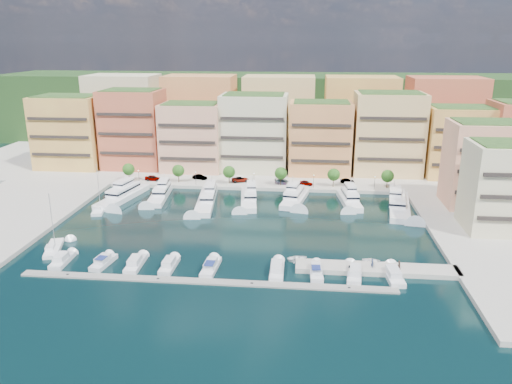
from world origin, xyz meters
TOP-DOWN VIEW (x-y plane):
  - ground at (0.00, 0.00)m, footprint 400.00×400.00m
  - north_quay at (0.00, 62.00)m, footprint 220.00×64.00m
  - hillside at (0.00, 110.00)m, footprint 240.00×40.00m
  - south_pontoon at (-3.00, -30.00)m, footprint 72.00×2.20m
  - finger_pier at (30.00, -22.00)m, footprint 32.00×5.00m
  - apartment_0 at (-66.00, 49.99)m, footprint 22.00×16.50m
  - apartment_1 at (-44.00, 51.99)m, footprint 20.00×16.50m
  - apartment_2 at (-23.00, 49.99)m, footprint 20.00×15.50m
  - apartment_3 at (-2.00, 51.99)m, footprint 22.00×16.50m
  - apartment_4 at (20.00, 49.99)m, footprint 20.00×15.50m
  - apartment_5 at (42.00, 51.99)m, footprint 22.00×16.50m
  - apartment_6 at (64.00, 49.99)m, footprint 20.00×15.50m
  - apartment_east_a at (62.00, 19.99)m, footprint 18.00×14.50m
  - apartment_east_b at (62.00, 1.99)m, footprint 18.00×14.50m
  - backblock_0 at (-55.00, 74.00)m, footprint 26.00×18.00m
  - backblock_1 at (-25.00, 74.00)m, footprint 26.00×18.00m
  - backblock_2 at (5.00, 74.00)m, footprint 26.00×18.00m
  - backblock_3 at (35.00, 74.00)m, footprint 26.00×18.00m
  - backblock_4 at (65.00, 74.00)m, footprint 26.00×18.00m
  - tree_0 at (-40.00, 33.50)m, footprint 3.80×3.80m
  - tree_1 at (-24.00, 33.50)m, footprint 3.80×3.80m
  - tree_2 at (-8.00, 33.50)m, footprint 3.80×3.80m
  - tree_3 at (8.00, 33.50)m, footprint 3.80×3.80m
  - tree_4 at (24.00, 33.50)m, footprint 3.80×3.80m
  - tree_5 at (40.00, 33.50)m, footprint 3.80×3.80m
  - lamppost_0 at (-36.00, 31.20)m, footprint 0.30×0.30m
  - lamppost_1 at (-18.00, 31.20)m, footprint 0.30×0.30m
  - lamppost_2 at (0.00, 31.20)m, footprint 0.30×0.30m
  - lamppost_3 at (18.00, 31.20)m, footprint 0.30×0.30m
  - lamppost_4 at (36.00, 31.20)m, footprint 0.30×0.30m
  - yacht_0 at (-36.53, 18.79)m, footprint 9.36×22.85m
  - yacht_1 at (-26.14, 20.48)m, footprint 6.14×18.83m
  - yacht_2 at (-11.89, 17.73)m, footprint 6.84×24.92m
  - yacht_3 at (-0.31, 19.88)m, footprint 6.56×20.27m
  - yacht_4 at (12.68, 21.04)m, footprint 8.10×17.92m
  - yacht_5 at (27.89, 21.27)m, footprint 6.30×17.27m
  - yacht_6 at (40.99, 17.98)m, footprint 8.56×24.55m
  - cruiser_0 at (-33.79, -24.58)m, footprint 2.93×7.65m
  - cruiser_1 at (-25.01, -24.60)m, footprint 3.50×7.62m
  - cruiser_2 at (-18.27, -24.59)m, footprint 2.88×8.36m
  - cruiser_3 at (-11.27, -24.59)m, footprint 2.64×7.90m
  - cruiser_4 at (-2.83, -24.62)m, footprint 3.03×8.81m
  - cruiser_6 at (10.38, -24.60)m, footprint 2.79×9.04m
  - cruiser_7 at (18.03, -24.61)m, footprint 2.80×8.09m
  - cruiser_8 at (25.46, -24.60)m, footprint 3.63×8.97m
  - cruiser_9 at (32.76, -24.60)m, footprint 3.57×9.18m
  - sailboat_2 at (-39.11, 7.45)m, footprint 4.57×9.65m
  - sailboat_0 at (-38.70, -18.55)m, footprint 5.66×10.39m
  - tender_2 at (29.42, -17.84)m, footprint 3.64×2.61m
  - tender_0 at (14.32, -18.41)m, footprint 5.09×4.40m
  - car_0 at (-32.63, 34.61)m, footprint 5.11×2.20m
  - car_1 at (-18.13, 37.39)m, footprint 4.97×2.73m
  - car_2 at (-4.77, 35.91)m, footprint 6.06×4.16m
  - car_3 at (8.87, 34.55)m, footprint 5.67×2.59m
  - car_4 at (15.72, 34.25)m, footprint 4.63×3.20m
  - car_5 at (28.54, 37.69)m, footprint 4.30×1.62m
  - person_0 at (28.97, -22.55)m, footprint 0.81×0.84m
  - person_1 at (33.99, -22.82)m, footprint 1.13×1.05m

SIDE VIEW (x-z plane):
  - ground at x=0.00m, z-range 0.00..0.00m
  - north_quay at x=0.00m, z-range -1.00..1.00m
  - hillside at x=0.00m, z-range -29.00..29.00m
  - south_pontoon at x=-3.00m, z-range -0.17..0.17m
  - finger_pier at x=30.00m, z-range -1.00..1.00m
  - sailboat_0 at x=-38.70m, z-range -6.29..6.91m
  - sailboat_2 at x=-39.11m, z-range -6.29..6.91m
  - tender_2 at x=29.42m, z-range 0.00..0.75m
  - tender_0 at x=14.32m, z-range 0.00..0.89m
  - cruiser_6 at x=10.38m, z-range -0.73..1.82m
  - cruiser_9 at x=32.76m, z-range -0.73..1.82m
  - cruiser_8 at x=25.46m, z-range -0.73..1.82m
  - cruiser_2 at x=-18.27m, z-range -0.73..1.82m
  - cruiser_3 at x=-11.27m, z-range -0.73..1.82m
  - cruiser_0 at x=-33.79m, z-range -0.73..1.82m
  - cruiser_4 at x=-2.83m, z-range -0.76..1.90m
  - cruiser_7 at x=18.03m, z-range -0.76..1.90m
  - cruiser_1 at x=-25.01m, z-range -0.76..1.90m
  - yacht_4 at x=12.68m, z-range -2.56..4.74m
  - yacht_1 at x=-26.14m, z-range -2.56..4.74m
  - yacht_6 at x=40.99m, z-range -2.44..4.86m
  - yacht_0 at x=-36.53m, z-range -2.44..4.86m
  - yacht_2 at x=-11.89m, z-range -2.44..4.86m
  - yacht_3 at x=-0.31m, z-range -2.44..4.86m
  - yacht_5 at x=27.89m, z-range -2.44..4.86m
  - car_5 at x=28.54m, z-range 1.00..2.40m
  - car_4 at x=15.72m, z-range 1.00..2.46m
  - car_2 at x=-4.77m, z-range 1.00..2.54m
  - car_1 at x=-18.13m, z-range 1.00..2.55m
  - car_3 at x=8.87m, z-range 1.00..2.61m
  - car_0 at x=-32.63m, z-range 1.00..2.72m
  - person_1 at x=33.99m, z-range 1.00..2.87m
  - person_0 at x=28.97m, z-range 1.00..2.94m
  - lamppost_0 at x=-36.00m, z-range 1.73..5.93m
  - lamppost_1 at x=-18.00m, z-range 1.73..5.93m
  - lamppost_2 at x=0.00m, z-range 1.73..5.93m
  - lamppost_3 at x=18.00m, z-range 1.73..5.93m
  - lamppost_4 at x=36.00m, z-range 1.73..5.93m
  - tree_0 at x=-40.00m, z-range 1.92..7.57m
  - tree_1 at x=-24.00m, z-range 1.92..7.57m
  - tree_2 at x=-8.00m, z-range 1.92..7.57m
  - tree_3 at x=8.00m, z-range 1.92..7.57m
  - tree_4 at x=24.00m, z-range 1.92..7.57m
  - tree_5 at x=40.00m, z-range 1.92..7.57m
  - apartment_east_b at x=62.00m, z-range 0.91..21.71m
  - apartment_east_a at x=62.00m, z-range 0.91..23.71m
  - apartment_2 at x=-23.00m, z-range 0.91..23.71m
  - apartment_6 at x=64.00m, z-range 0.91..23.71m
  - apartment_4 at x=20.00m, z-range 0.91..24.71m
  - apartment_0 at x=-66.00m, z-range 0.91..25.71m
  - apartment_3 at x=-2.00m, z-range 0.91..26.71m
  - apartment_5 at x=42.00m, z-range 0.91..27.71m
  - apartment_1 at x=-44.00m, z-range 0.91..27.71m
  - backblock_0 at x=-55.00m, z-range 1.00..31.00m
  - backblock_1 at x=-25.00m, z-range 1.00..31.00m
  - backblock_2 at x=5.00m, z-range 1.00..31.00m
  - backblock_3 at x=35.00m, z-range 1.00..31.00m
  - backblock_4 at x=65.00m, z-range 1.00..31.00m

